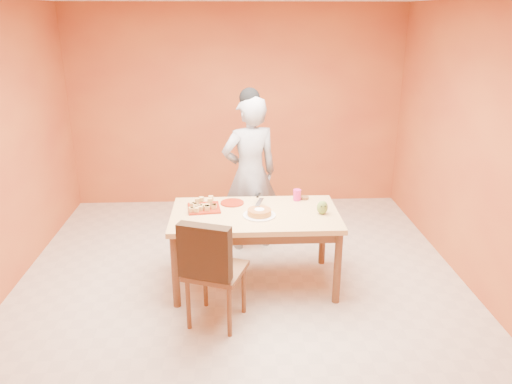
{
  "coord_description": "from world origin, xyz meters",
  "views": [
    {
      "loc": [
        -0.06,
        -4.26,
        2.56
      ],
      "look_at": [
        0.16,
        0.3,
        0.92
      ],
      "focal_mm": 35.0,
      "sensor_mm": 36.0,
      "label": 1
    }
  ],
  "objects_px": {
    "sponge_cake": "(259,212)",
    "egg_ornament": "(322,207)",
    "checker_tin": "(304,198)",
    "pastry_platter": "(204,208)",
    "dining_chair": "(216,269)",
    "red_dinner_plate": "(232,203)",
    "magenta_glass": "(297,195)",
    "person": "(250,174)",
    "dining_table": "(255,222)"
  },
  "relations": [
    {
      "from": "sponge_cake",
      "to": "egg_ornament",
      "type": "bearing_deg",
      "value": 2.1
    },
    {
      "from": "checker_tin",
      "to": "pastry_platter",
      "type": "bearing_deg",
      "value": -167.41
    },
    {
      "from": "pastry_platter",
      "to": "sponge_cake",
      "type": "height_order",
      "value": "sponge_cake"
    },
    {
      "from": "checker_tin",
      "to": "dining_chair",
      "type": "bearing_deg",
      "value": -131.46
    },
    {
      "from": "red_dinner_plate",
      "to": "magenta_glass",
      "type": "relative_size",
      "value": 2.06
    },
    {
      "from": "pastry_platter",
      "to": "egg_ornament",
      "type": "xyz_separation_m",
      "value": [
        1.13,
        -0.18,
        0.06
      ]
    },
    {
      "from": "person",
      "to": "magenta_glass",
      "type": "height_order",
      "value": "person"
    },
    {
      "from": "sponge_cake",
      "to": "red_dinner_plate",
      "type": "bearing_deg",
      "value": 126.89
    },
    {
      "from": "red_dinner_plate",
      "to": "egg_ornament",
      "type": "height_order",
      "value": "egg_ornament"
    },
    {
      "from": "dining_table",
      "to": "egg_ornament",
      "type": "xyz_separation_m",
      "value": [
        0.64,
        -0.06,
        0.16
      ]
    },
    {
      "from": "dining_table",
      "to": "red_dinner_plate",
      "type": "relative_size",
      "value": 6.83
    },
    {
      "from": "dining_chair",
      "to": "person",
      "type": "distance_m",
      "value": 1.6
    },
    {
      "from": "sponge_cake",
      "to": "dining_chair",
      "type": "bearing_deg",
      "value": -124.94
    },
    {
      "from": "pastry_platter",
      "to": "red_dinner_plate",
      "type": "bearing_deg",
      "value": 26.16
    },
    {
      "from": "person",
      "to": "pastry_platter",
      "type": "relative_size",
      "value": 5.72
    },
    {
      "from": "person",
      "to": "checker_tin",
      "type": "relative_size",
      "value": 19.94
    },
    {
      "from": "sponge_cake",
      "to": "egg_ornament",
      "type": "distance_m",
      "value": 0.6
    },
    {
      "from": "magenta_glass",
      "to": "checker_tin",
      "type": "bearing_deg",
      "value": 21.0
    },
    {
      "from": "person",
      "to": "dining_table",
      "type": "bearing_deg",
      "value": 73.51
    },
    {
      "from": "checker_tin",
      "to": "person",
      "type": "bearing_deg",
      "value": 136.51
    },
    {
      "from": "egg_ornament",
      "to": "checker_tin",
      "type": "distance_m",
      "value": 0.43
    },
    {
      "from": "sponge_cake",
      "to": "egg_ornament",
      "type": "height_order",
      "value": "egg_ornament"
    },
    {
      "from": "person",
      "to": "red_dinner_plate",
      "type": "height_order",
      "value": "person"
    },
    {
      "from": "person",
      "to": "magenta_glass",
      "type": "relative_size",
      "value": 15.37
    },
    {
      "from": "egg_ornament",
      "to": "magenta_glass",
      "type": "height_order",
      "value": "egg_ornament"
    },
    {
      "from": "dining_table",
      "to": "magenta_glass",
      "type": "distance_m",
      "value": 0.57
    },
    {
      "from": "dining_table",
      "to": "sponge_cake",
      "type": "bearing_deg",
      "value": -65.25
    },
    {
      "from": "red_dinner_plate",
      "to": "sponge_cake",
      "type": "bearing_deg",
      "value": -53.11
    },
    {
      "from": "dining_table",
      "to": "dining_chair",
      "type": "height_order",
      "value": "dining_chair"
    },
    {
      "from": "pastry_platter",
      "to": "egg_ornament",
      "type": "height_order",
      "value": "egg_ornament"
    },
    {
      "from": "egg_ornament",
      "to": "person",
      "type": "bearing_deg",
      "value": 115.43
    },
    {
      "from": "dining_table",
      "to": "magenta_glass",
      "type": "xyz_separation_m",
      "value": [
        0.44,
        0.32,
        0.15
      ]
    },
    {
      "from": "red_dinner_plate",
      "to": "sponge_cake",
      "type": "height_order",
      "value": "sponge_cake"
    },
    {
      "from": "pastry_platter",
      "to": "sponge_cake",
      "type": "xyz_separation_m",
      "value": [
        0.53,
        -0.2,
        0.03
      ]
    },
    {
      "from": "person",
      "to": "checker_tin",
      "type": "bearing_deg",
      "value": 118.89
    },
    {
      "from": "dining_chair",
      "to": "checker_tin",
      "type": "height_order",
      "value": "dining_chair"
    },
    {
      "from": "pastry_platter",
      "to": "egg_ornament",
      "type": "distance_m",
      "value": 1.15
    },
    {
      "from": "person",
      "to": "egg_ornament",
      "type": "xyz_separation_m",
      "value": [
        0.65,
        -0.92,
        -0.05
      ]
    },
    {
      "from": "magenta_glass",
      "to": "checker_tin",
      "type": "xyz_separation_m",
      "value": [
        0.08,
        0.03,
        -0.04
      ]
    },
    {
      "from": "dining_table",
      "to": "magenta_glass",
      "type": "height_order",
      "value": "magenta_glass"
    },
    {
      "from": "sponge_cake",
      "to": "checker_tin",
      "type": "distance_m",
      "value": 0.65
    },
    {
      "from": "dining_table",
      "to": "red_dinner_plate",
      "type": "distance_m",
      "value": 0.35
    },
    {
      "from": "dining_chair",
      "to": "red_dinner_plate",
      "type": "height_order",
      "value": "dining_chair"
    },
    {
      "from": "magenta_glass",
      "to": "red_dinner_plate",
      "type": "bearing_deg",
      "value": -174.75
    },
    {
      "from": "dining_chair",
      "to": "magenta_glass",
      "type": "xyz_separation_m",
      "value": [
        0.81,
        0.97,
        0.3
      ]
    },
    {
      "from": "pastry_platter",
      "to": "red_dinner_plate",
      "type": "height_order",
      "value": "pastry_platter"
    },
    {
      "from": "egg_ornament",
      "to": "magenta_glass",
      "type": "xyz_separation_m",
      "value": [
        -0.19,
        0.38,
        -0.01
      ]
    },
    {
      "from": "pastry_platter",
      "to": "red_dinner_plate",
      "type": "distance_m",
      "value": 0.31
    },
    {
      "from": "dining_chair",
      "to": "red_dinner_plate",
      "type": "distance_m",
      "value": 0.96
    },
    {
      "from": "sponge_cake",
      "to": "magenta_glass",
      "type": "bearing_deg",
      "value": 44.55
    }
  ]
}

